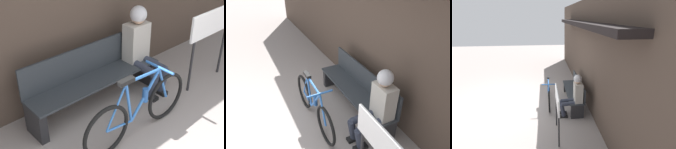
{
  "view_description": "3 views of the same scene",
  "coord_description": "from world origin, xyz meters",
  "views": [
    {
      "loc": [
        -1.98,
        -0.63,
        2.52
      ],
      "look_at": [
        0.13,
        1.71,
        0.64
      ],
      "focal_mm": 50.0,
      "sensor_mm": 36.0,
      "label": 1
    },
    {
      "loc": [
        2.83,
        0.37,
        2.66
      ],
      "look_at": [
        0.29,
        1.65,
        0.92
      ],
      "focal_mm": 35.0,
      "sensor_mm": 36.0,
      "label": 2
    },
    {
      "loc": [
        5.24,
        1.21,
        2.69
      ],
      "look_at": [
        -0.09,
        1.79,
        0.9
      ],
      "focal_mm": 28.0,
      "sensor_mm": 36.0,
      "label": 3
    }
  ],
  "objects": [
    {
      "name": "park_bench_near",
      "position": [
        0.15,
        2.1,
        0.4
      ],
      "size": [
        1.93,
        0.42,
        0.83
      ],
      "color": "#2D3338",
      "rests_on": "ground_plane"
    },
    {
      "name": "signboard",
      "position": [
        1.75,
        1.44,
        0.86
      ],
      "size": [
        0.98,
        0.04,
        1.13
      ],
      "color": "#232326",
      "rests_on": "ground_plane"
    },
    {
      "name": "storefront_wall",
      "position": [
        0.0,
        2.52,
        1.66
      ],
      "size": [
        12.0,
        0.56,
        3.2
      ],
      "color": "#4C3D33",
      "rests_on": "ground_plane"
    },
    {
      "name": "bicycle",
      "position": [
        0.14,
        1.28,
        0.35
      ],
      "size": [
        1.6,
        0.4,
        0.85
      ],
      "color": "black",
      "rests_on": "ground_plane"
    },
    {
      "name": "ground_plane",
      "position": [
        0.0,
        0.0,
        0.0
      ],
      "size": [
        24.0,
        24.0,
        0.0
      ],
      "primitive_type": "plane",
      "color": "gray"
    },
    {
      "name": "person_seated",
      "position": [
        0.91,
        1.98,
        0.69
      ],
      "size": [
        0.34,
        0.63,
        1.21
      ],
      "color": "#2D3342",
      "rests_on": "ground_plane"
    }
  ]
}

